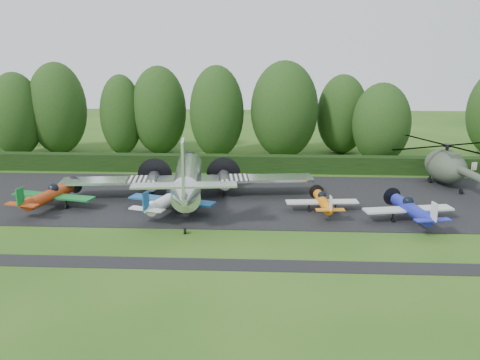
# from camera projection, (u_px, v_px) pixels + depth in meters

# --- Properties ---
(ground) EXTENTS (160.00, 160.00, 0.00)m
(ground) POSITION_uv_depth(u_px,v_px,m) (230.00, 234.00, 42.48)
(ground) COLOR #214C15
(ground) RESTS_ON ground
(apron) EXTENTS (70.00, 18.00, 0.01)m
(apron) POSITION_uv_depth(u_px,v_px,m) (237.00, 199.00, 52.14)
(apron) COLOR black
(apron) RESTS_ON ground
(taxiway_verge) EXTENTS (70.00, 2.00, 0.00)m
(taxiway_verge) POSITION_uv_depth(u_px,v_px,m) (224.00, 265.00, 36.68)
(taxiway_verge) COLOR black
(taxiway_verge) RESTS_ON ground
(hedgerow) EXTENTS (90.00, 1.60, 2.00)m
(hedgerow) POSITION_uv_depth(u_px,v_px,m) (242.00, 172.00, 62.77)
(hedgerow) COLOR black
(hedgerow) RESTS_ON ground
(transport_plane) EXTENTS (24.42, 18.73, 7.83)m
(transport_plane) POSITION_uv_depth(u_px,v_px,m) (187.00, 179.00, 50.73)
(transport_plane) COLOR silver
(transport_plane) RESTS_ON ground
(light_plane_red) EXTENTS (7.97, 8.38, 3.06)m
(light_plane_red) POSITION_uv_depth(u_px,v_px,m) (49.00, 195.00, 48.63)
(light_plane_red) COLOR #A8350F
(light_plane_red) RESTS_ON ground
(light_plane_white) EXTENTS (8.04, 8.46, 3.09)m
(light_plane_white) POSITION_uv_depth(u_px,v_px,m) (169.00, 200.00, 47.32)
(light_plane_white) COLOR silver
(light_plane_white) RESTS_ON ground
(light_plane_orange) EXTENTS (6.48, 6.81, 2.49)m
(light_plane_orange) POSITION_uv_depth(u_px,v_px,m) (323.00, 201.00, 47.64)
(light_plane_orange) COLOR orange
(light_plane_orange) RESTS_ON ground
(light_plane_blue) EXTENTS (7.69, 8.08, 2.95)m
(light_plane_blue) POSITION_uv_depth(u_px,v_px,m) (411.00, 209.00, 44.89)
(light_plane_blue) COLOR #1B23A3
(light_plane_blue) RESTS_ON ground
(helicopter) EXTENTS (13.75, 16.09, 4.43)m
(helicopter) POSITION_uv_depth(u_px,v_px,m) (446.00, 163.00, 56.39)
(helicopter) COLOR #3C4737
(helicopter) RESTS_ON ground
(tree_0) EXTENTS (7.73, 7.73, 12.31)m
(tree_0) POSITION_uv_depth(u_px,v_px,m) (57.00, 109.00, 71.53)
(tree_0) COLOR black
(tree_0) RESTS_ON ground
(tree_1) EXTENTS (6.83, 6.83, 10.68)m
(tree_1) POSITION_uv_depth(u_px,v_px,m) (342.00, 114.00, 72.08)
(tree_1) COLOR black
(tree_1) RESTS_ON ground
(tree_2) EXTENTS (7.18, 7.18, 10.05)m
(tree_2) POSITION_uv_depth(u_px,v_px,m) (381.00, 123.00, 66.18)
(tree_2) COLOR black
(tree_2) RESTS_ON ground
(tree_3) EXTENTS (6.92, 6.92, 11.11)m
(tree_3) POSITION_uv_depth(u_px,v_px,m) (16.00, 115.00, 70.05)
(tree_3) COLOR black
(tree_3) RESTS_ON ground
(tree_4) EXTENTS (8.72, 8.72, 12.60)m
(tree_4) POSITION_uv_depth(u_px,v_px,m) (284.00, 110.00, 68.94)
(tree_4) COLOR black
(tree_4) RESTS_ON ground
(tree_6) EXTENTS (7.05, 7.05, 12.01)m
(tree_6) POSITION_uv_depth(u_px,v_px,m) (217.00, 112.00, 69.15)
(tree_6) COLOR black
(tree_6) RESTS_ON ground
(tree_8) EXTENTS (7.36, 7.36, 11.81)m
(tree_8) POSITION_uv_depth(u_px,v_px,m) (159.00, 110.00, 71.66)
(tree_8) COLOR black
(tree_8) RESTS_ON ground
(tree_9) EXTENTS (5.61, 5.61, 10.73)m
(tree_9) POSITION_uv_depth(u_px,v_px,m) (121.00, 115.00, 71.32)
(tree_9) COLOR black
(tree_9) RESTS_ON ground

